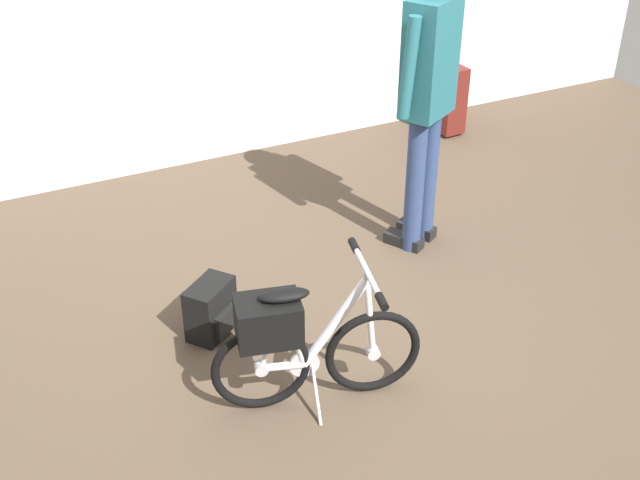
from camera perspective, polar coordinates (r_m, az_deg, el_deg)
The scene contains 5 objects.
ground_plane at distance 4.05m, azimuth 3.51°, elevation -7.71°, with size 8.03×8.03×0.00m, color brown.
folding_bike_foreground at distance 3.53m, azimuth -1.40°, elevation -7.27°, with size 0.95×0.52×0.69m.
visitor_near_wall at distance 4.49m, azimuth 7.74°, elevation 10.87°, with size 0.47×0.37×1.73m.
rolling_suitcase at distance 6.40m, azimuth 8.93°, elevation 10.16°, with size 0.19×0.37×0.83m.
backpack_on_floor at distance 4.09m, azimuth -7.79°, elevation -4.97°, with size 0.31×0.29×0.30m.
Camera 1 is at (-1.62, -2.71, 2.54)m, focal length 44.61 mm.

